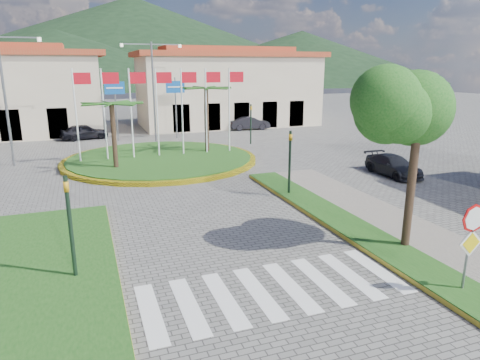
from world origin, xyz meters
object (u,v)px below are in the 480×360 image
object	(u,v)px
car_dark_b	(249,123)
car_side_right	(393,165)
stop_sign	(471,234)
deciduous_tree	(421,98)
roundabout_island	(161,159)
car_dark_a	(84,132)

from	to	relation	value
car_dark_b	car_side_right	xyz separation A→B (m)	(1.21, -19.91, -0.09)
stop_sign	deciduous_tree	size ratio (longest dim) A/B	0.39
car_dark_b	car_side_right	world-z (taller)	car_dark_b
roundabout_island	car_dark_b	distance (m)	15.80
deciduous_tree	car_side_right	world-z (taller)	deciduous_tree
deciduous_tree	car_side_right	distance (m)	11.74
car_dark_a	deciduous_tree	bearing A→B (deg)	-171.63
stop_sign	car_dark_a	distance (m)	32.52
deciduous_tree	car_side_right	bearing A→B (deg)	53.01
car_dark_b	stop_sign	bearing A→B (deg)	171.71
roundabout_island	car_dark_b	bearing A→B (deg)	46.92
roundabout_island	deciduous_tree	size ratio (longest dim) A/B	1.87
roundabout_island	stop_sign	size ratio (longest dim) A/B	4.79
stop_sign	car_side_right	xyz separation A→B (m)	(7.10, 11.67, -1.21)
car_dark_b	roundabout_island	bearing A→B (deg)	139.21
roundabout_island	car_side_right	distance (m)	14.63
deciduous_tree	car_dark_b	bearing A→B (deg)	79.49
stop_sign	deciduous_tree	bearing A→B (deg)	78.82
car_dark_a	roundabout_island	bearing A→B (deg)	-168.72
deciduous_tree	stop_sign	bearing A→B (deg)	-101.18
stop_sign	car_dark_a	xyz separation A→B (m)	(-9.53, 31.07, -1.13)
roundabout_island	stop_sign	bearing A→B (deg)	-76.27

